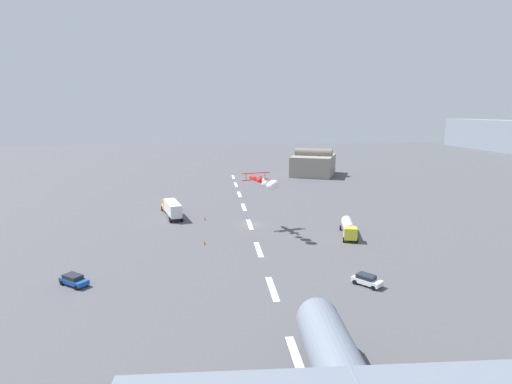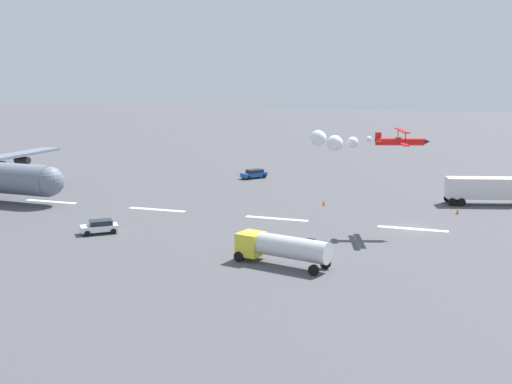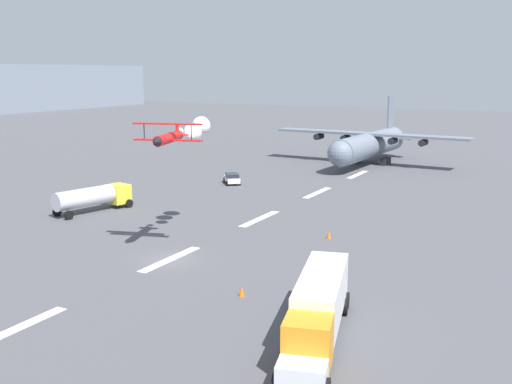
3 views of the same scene
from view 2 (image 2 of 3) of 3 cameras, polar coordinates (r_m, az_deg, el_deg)
The scene contains 12 objects.
ground_plane at distance 77.15m, azimuth 13.61°, elevation -3.17°, with size 440.00×440.00×0.00m, color #4C4C51.
runway_stripe_4 at distance 77.15m, azimuth 13.61°, elevation -3.16°, with size 8.00×0.90×0.01m, color white.
runway_stripe_5 at distance 80.10m, azimuth 1.83°, elevation -2.35°, with size 8.00×0.90×0.01m, color white.
runway_stripe_6 at distance 86.14m, azimuth -8.69°, elevation -1.53°, with size 8.00×0.90×0.01m, color white.
runway_stripe_7 at distance 94.67m, azimuth -17.57°, elevation -0.80°, with size 8.00×0.90×0.01m, color white.
stunt_biplane_red at distance 73.67m, azimuth 8.33°, elevation 4.47°, with size 13.05×6.37×2.44m.
semi_truck_orange at distance 93.47m, azimuth 20.01°, elevation 0.21°, with size 13.41×6.18×3.70m.
fuel_tanker_truck at distance 60.98m, azimuth 2.25°, elevation -4.88°, with size 9.60×4.72×2.90m.
followme_car_yellow at distance 109.35m, azimuth -0.17°, elevation 1.64°, with size 4.07×4.58×1.52m.
airport_staff_sedan at distance 74.83m, azimuth -13.59°, elevation -2.96°, with size 4.28×3.98×1.52m.
traffic_cone_near at distance 86.30m, azimuth 17.31°, elevation -1.63°, with size 0.44×0.44×0.75m, color orange.
traffic_cone_far at distance 88.14m, azimuth 5.99°, elevation -0.94°, with size 0.44×0.44×0.75m, color orange.
Camera 2 is at (-5.94, 74.73, 18.20)m, focal length 45.48 mm.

